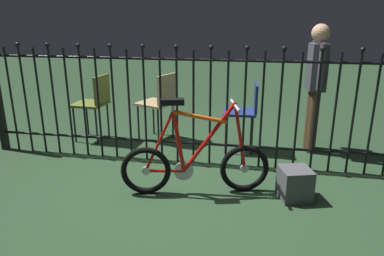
{
  "coord_description": "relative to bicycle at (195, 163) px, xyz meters",
  "views": [
    {
      "loc": [
        0.64,
        -2.99,
        1.58
      ],
      "look_at": [
        0.07,
        0.2,
        0.55
      ],
      "focal_mm": 33.51,
      "sensor_mm": 36.0,
      "label": 1
    }
  ],
  "objects": [
    {
      "name": "iron_fence",
      "position": [
        -0.23,
        0.7,
        0.38
      ],
      "size": [
        4.74,
        0.07,
        1.36
      ],
      "color": "black",
      "rests_on": "ground"
    },
    {
      "name": "bicycle",
      "position": [
        0.0,
        0.0,
        0.0
      ],
      "size": [
        1.33,
        0.46,
        0.89
      ],
      "color": "black",
      "rests_on": "ground"
    },
    {
      "name": "display_crate",
      "position": [
        0.89,
        0.04,
        -0.15
      ],
      "size": [
        0.32,
        0.32,
        0.28
      ],
      "primitive_type": "cube",
      "rotation": [
        0.0,
        0.0,
        0.29
      ],
      "color": "#4C4C51",
      "rests_on": "ground"
    },
    {
      "name": "person_visitor",
      "position": [
        1.19,
        1.32,
        0.58
      ],
      "size": [
        0.2,
        0.48,
        1.49
      ],
      "color": "#4C3823",
      "rests_on": "ground"
    },
    {
      "name": "chair_tan",
      "position": [
        -0.68,
        1.35,
        0.25
      ],
      "size": [
        0.52,
        0.52,
        0.88
      ],
      "color": "black",
      "rests_on": "ground"
    },
    {
      "name": "ground_plane",
      "position": [
        -0.14,
        0.03,
        -0.3
      ],
      "size": [
        20.0,
        20.0,
        0.0
      ],
      "primitive_type": "plane",
      "color": "#274228"
    },
    {
      "name": "chair_olive",
      "position": [
        -1.51,
        1.22,
        0.24
      ],
      "size": [
        0.42,
        0.42,
        0.85
      ],
      "color": "black",
      "rests_on": "ground"
    },
    {
      "name": "chair_navy",
      "position": [
        0.41,
        1.18,
        0.22
      ],
      "size": [
        0.4,
        0.39,
        0.82
      ],
      "color": "black",
      "rests_on": "ground"
    }
  ]
}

